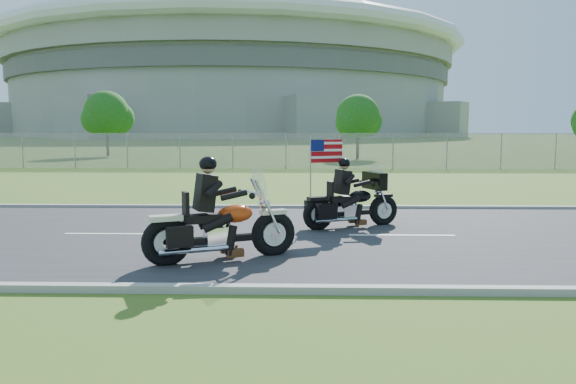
{
  "coord_description": "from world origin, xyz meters",
  "views": [
    {
      "loc": [
        1.92,
        -11.56,
        2.26
      ],
      "look_at": [
        1.62,
        0.0,
        0.94
      ],
      "focal_mm": 35.0,
      "sensor_mm": 36.0,
      "label": 1
    }
  ],
  "objects": [
    {
      "name": "ground",
      "position": [
        0.0,
        0.0,
        0.0
      ],
      "size": [
        420.0,
        420.0,
        0.0
      ],
      "primitive_type": "plane",
      "color": "#36571B",
      "rests_on": "ground"
    },
    {
      "name": "road",
      "position": [
        0.0,
        0.0,
        0.02
      ],
      "size": [
        120.0,
        8.0,
        0.04
      ],
      "primitive_type": "cube",
      "color": "#28282B",
      "rests_on": "ground"
    },
    {
      "name": "curb_north",
      "position": [
        0.0,
        4.05,
        0.05
      ],
      "size": [
        120.0,
        0.18,
        0.12
      ],
      "primitive_type": "cube",
      "color": "#9E9B93",
      "rests_on": "ground"
    },
    {
      "name": "curb_south",
      "position": [
        0.0,
        -4.05,
        0.05
      ],
      "size": [
        120.0,
        0.18,
        0.12
      ],
      "primitive_type": "cube",
      "color": "#9E9B93",
      "rests_on": "ground"
    },
    {
      "name": "fence",
      "position": [
        -5.0,
        20.0,
        1.0
      ],
      "size": [
        60.0,
        0.03,
        2.0
      ],
      "primitive_type": "cube",
      "color": "gray",
      "rests_on": "ground"
    },
    {
      "name": "stadium",
      "position": [
        -20.0,
        170.0,
        15.58
      ],
      "size": [
        140.4,
        140.4,
        29.2
      ],
      "color": "#A3A099",
      "rests_on": "ground"
    },
    {
      "name": "tree_fence_near",
      "position": [
        6.04,
        30.04,
        2.97
      ],
      "size": [
        3.52,
        3.28,
        4.75
      ],
      "color": "#382316",
      "rests_on": "ground"
    },
    {
      "name": "tree_fence_mid",
      "position": [
        -13.95,
        34.04,
        3.3
      ],
      "size": [
        3.96,
        3.69,
        5.3
      ],
      "color": "#382316",
      "rests_on": "ground"
    },
    {
      "name": "motorcycle_lead",
      "position": [
        0.52,
        -2.26,
        0.57
      ],
      "size": [
        2.53,
        1.39,
        1.81
      ],
      "rotation": [
        0.0,
        0.0,
        0.43
      ],
      "color": "black",
      "rests_on": "ground"
    },
    {
      "name": "motorcycle_follow",
      "position": [
        3.02,
        1.0,
        0.55
      ],
      "size": [
        2.26,
        1.26,
        2.0
      ],
      "rotation": [
        0.0,
        0.0,
        0.41
      ],
      "color": "black",
      "rests_on": "ground"
    }
  ]
}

